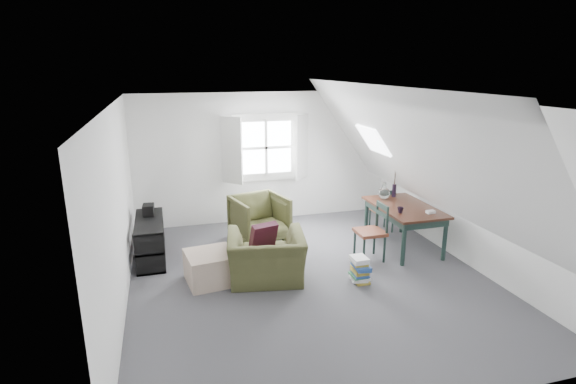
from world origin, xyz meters
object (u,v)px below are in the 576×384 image
object	(u,v)px
armchair_far	(260,239)
media_shelf	(151,242)
dining_chair_near	(372,231)
dining_table	(404,212)
ottoman	(211,267)
armchair_near	(267,280)
magazine_stack	(360,270)
dining_chair_far	(383,209)

from	to	relation	value
armchair_far	media_shelf	world-z (taller)	media_shelf
dining_chair_near	dining_table	bearing A→B (deg)	103.64
ottoman	dining_table	distance (m)	3.31
armchair_near	media_shelf	bearing A→B (deg)	-27.07
armchair_far	magazine_stack	size ratio (longest dim) A/B	2.37
armchair_near	armchair_far	distance (m)	1.57
armchair_far	dining_table	xyz separation A→B (m)	(2.24, -0.99, 0.63)
dining_chair_near	media_shelf	world-z (taller)	dining_chair_near
armchair_near	dining_table	distance (m)	2.63
armchair_near	magazine_stack	size ratio (longest dim) A/B	2.88
armchair_near	armchair_far	bearing A→B (deg)	-89.08
dining_chair_near	armchair_far	bearing A→B (deg)	-139.29
media_shelf	dining_table	bearing A→B (deg)	-9.78
dining_table	dining_chair_far	size ratio (longest dim) A/B	1.79
media_shelf	magazine_stack	bearing A→B (deg)	-30.36
armchair_far	media_shelf	xyz separation A→B (m)	(-1.83, -0.36, 0.29)
dining_table	armchair_far	bearing A→B (deg)	155.76
armchair_far	media_shelf	size ratio (longest dim) A/B	0.70
armchair_far	dining_table	distance (m)	2.53
dining_chair_far	dining_chair_near	size ratio (longest dim) A/B	0.90
armchair_far	dining_chair_far	distance (m)	2.32
dining_chair_far	media_shelf	xyz separation A→B (m)	(-4.10, -0.16, -0.13)
media_shelf	dining_chair_far	bearing A→B (deg)	1.32
armchair_near	dining_chair_near	xyz separation A→B (m)	(1.77, 0.26, 0.47)
armchair_near	armchair_far	xyz separation A→B (m)	(0.24, 1.55, 0.00)
dining_table	dining_chair_near	xyz separation A→B (m)	(-0.72, -0.30, -0.16)
armchair_near	dining_chair_far	size ratio (longest dim) A/B	1.31
armchair_near	magazine_stack	bearing A→B (deg)	171.63
armchair_near	dining_chair_near	distance (m)	1.85
ottoman	magazine_stack	world-z (taller)	ottoman
dining_table	dining_chair_far	bearing A→B (deg)	87.51
armchair_near	ottoman	distance (m)	0.82
armchair_near	dining_chair_near	bearing A→B (deg)	-161.82
armchair_far	dining_chair_near	bearing A→B (deg)	-54.68
dining_table	media_shelf	size ratio (longest dim) A/B	1.15
dining_chair_near	magazine_stack	size ratio (longest dim) A/B	2.46
dining_table	ottoman	bearing A→B (deg)	-173.63
armchair_far	dining_chair_near	size ratio (longest dim) A/B	0.97
armchair_near	dining_table	xyz separation A→B (m)	(2.49, 0.56, 0.63)
armchair_far	media_shelf	bearing A→B (deg)	176.54
dining_chair_near	armchair_near	bearing A→B (deg)	-90.69
ottoman	dining_chair_near	size ratio (longest dim) A/B	0.72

